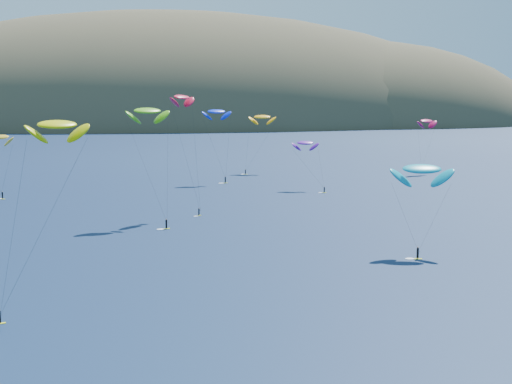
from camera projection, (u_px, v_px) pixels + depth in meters
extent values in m
ellipsoid|color=#3D3526|center=(171.00, 138.00, 603.50)|extent=(600.00, 300.00, 210.00)
ellipsoid|color=#3D3526|center=(360.00, 134.00, 609.05)|extent=(320.00, 220.00, 156.00)
ellipsoid|color=#3D3526|center=(470.00, 125.00, 666.67)|extent=(240.00, 180.00, 84.00)
cube|color=#FFFC1C|center=(3.00, 199.00, 181.29)|extent=(1.47, 1.16, 0.08)
cylinder|color=black|center=(2.00, 195.00, 181.16)|extent=(0.35, 0.35, 1.58)
sphere|color=#8C6047|center=(2.00, 192.00, 181.03)|extent=(0.26, 0.26, 0.26)
ellipsoid|color=yellow|center=(1.00, 137.00, 186.47)|extent=(8.56, 7.34, 4.37)
cube|color=#FFFC1C|center=(0.00, 324.00, 84.60)|extent=(1.38, 0.85, 0.07)
cylinder|color=black|center=(0.00, 317.00, 84.48)|extent=(0.31, 0.31, 1.42)
ellipsoid|color=#C8C801|center=(57.00, 124.00, 90.27)|extent=(8.52, 6.22, 4.32)
cube|color=#FFFC1C|center=(166.00, 229.00, 142.41)|extent=(1.59, 0.89, 0.08)
cylinder|color=black|center=(166.00, 224.00, 142.27)|extent=(0.36, 0.36, 1.63)
sphere|color=#8C6047|center=(166.00, 219.00, 142.14)|extent=(0.27, 0.27, 0.27)
ellipsoid|color=#58B113|center=(147.00, 111.00, 149.05)|extent=(9.82, 6.73, 5.01)
cube|color=#FFFC1C|center=(225.00, 183.00, 212.37)|extent=(1.59, 0.67, 0.09)
cylinder|color=black|center=(225.00, 180.00, 212.24)|extent=(0.36, 0.36, 1.65)
sphere|color=#8C6047|center=(225.00, 177.00, 212.10)|extent=(0.28, 0.28, 0.28)
ellipsoid|color=#0220E6|center=(216.00, 111.00, 214.02)|extent=(8.99, 5.19, 4.74)
cube|color=#FFFC1C|center=(417.00, 259.00, 117.06)|extent=(1.59, 0.73, 0.08)
cylinder|color=black|center=(418.00, 253.00, 116.92)|extent=(0.36, 0.36, 1.64)
sphere|color=#8C6047|center=(418.00, 247.00, 116.78)|extent=(0.28, 0.28, 0.28)
ellipsoid|color=#0292AA|center=(422.00, 169.00, 121.39)|extent=(10.93, 6.63, 5.70)
cube|color=#FFFC1C|center=(324.00, 193.00, 192.53)|extent=(1.34, 0.58, 0.07)
cylinder|color=black|center=(324.00, 190.00, 192.42)|extent=(0.30, 0.30, 1.39)
sphere|color=#8C6047|center=(324.00, 187.00, 192.30)|extent=(0.23, 0.23, 0.23)
ellipsoid|color=#59119A|center=(305.00, 143.00, 199.43)|extent=(7.68, 4.50, 4.04)
cube|color=#FFFC1C|center=(420.00, 173.00, 237.56)|extent=(1.37, 0.90, 0.07)
cylinder|color=black|center=(420.00, 171.00, 237.44)|extent=(0.31, 0.31, 1.42)
sphere|color=#8C6047|center=(421.00, 168.00, 237.32)|extent=(0.24, 0.24, 0.24)
ellipsoid|color=#B60C47|center=(427.00, 121.00, 238.02)|extent=(9.15, 6.97, 4.63)
cube|color=#FFFC1C|center=(199.00, 216.00, 157.39)|extent=(1.16, 1.22, 0.07)
cylinder|color=black|center=(199.00, 212.00, 157.28)|extent=(0.31, 0.31, 1.40)
sphere|color=#8C6047|center=(199.00, 208.00, 157.16)|extent=(0.23, 0.23, 0.23)
ellipsoid|color=red|center=(182.00, 97.00, 157.67)|extent=(7.40, 7.64, 4.06)
cube|color=#FFFC1C|center=(245.00, 174.00, 234.42)|extent=(1.34, 0.64, 0.07)
cylinder|color=black|center=(245.00, 172.00, 234.31)|extent=(0.30, 0.30, 1.38)
sphere|color=#8C6047|center=(245.00, 169.00, 234.19)|extent=(0.23, 0.23, 0.23)
ellipsoid|color=#FBA709|center=(262.00, 117.00, 240.87)|extent=(9.38, 5.81, 4.87)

